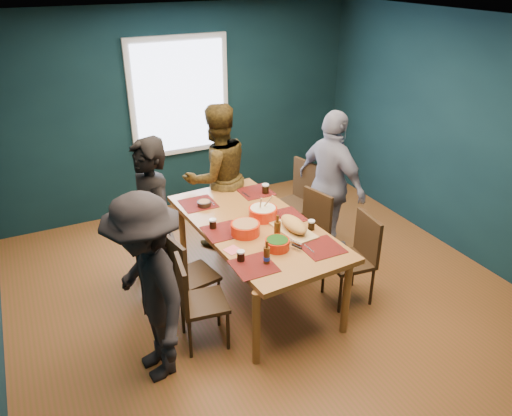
{
  "coord_description": "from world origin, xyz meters",
  "views": [
    {
      "loc": [
        -1.99,
        -3.81,
        3.17
      ],
      "look_at": [
        -0.04,
        0.13,
        0.97
      ],
      "focal_mm": 35.0,
      "sensor_mm": 36.0,
      "label": 1
    }
  ],
  "objects_px": {
    "person_near_left": "(148,290)",
    "bowl_salad": "(245,228)",
    "chair_left_far": "(146,240)",
    "bowl_dumpling": "(263,212)",
    "chair_left_mid": "(186,271)",
    "chair_right_mid": "(310,226)",
    "person_far_left": "(152,229)",
    "bowl_herbs": "(277,244)",
    "chair_right_near": "(358,252)",
    "dining_table": "(255,231)",
    "person_back": "(217,177)",
    "person_right": "(331,185)",
    "chair_right_far": "(300,196)",
    "cutting_board": "(294,226)",
    "chair_left_near": "(194,297)"
  },
  "relations": [
    {
      "from": "person_far_left",
      "to": "bowl_salad",
      "type": "distance_m",
      "value": 0.88
    },
    {
      "from": "chair_left_far",
      "to": "chair_left_mid",
      "type": "relative_size",
      "value": 1.08
    },
    {
      "from": "bowl_herbs",
      "to": "cutting_board",
      "type": "distance_m",
      "value": 0.37
    },
    {
      "from": "person_far_left",
      "to": "bowl_herbs",
      "type": "relative_size",
      "value": 7.87
    },
    {
      "from": "dining_table",
      "to": "person_back",
      "type": "height_order",
      "value": "person_back"
    },
    {
      "from": "bowl_herbs",
      "to": "bowl_dumpling",
      "type": "bearing_deg",
      "value": 75.3
    },
    {
      "from": "chair_left_far",
      "to": "bowl_salad",
      "type": "height_order",
      "value": "chair_left_far"
    },
    {
      "from": "chair_right_mid",
      "to": "person_far_left",
      "type": "bearing_deg",
      "value": 164.86
    },
    {
      "from": "person_right",
      "to": "bowl_salad",
      "type": "bearing_deg",
      "value": 100.94
    },
    {
      "from": "person_near_left",
      "to": "chair_left_far",
      "type": "bearing_deg",
      "value": 161.93
    },
    {
      "from": "person_near_left",
      "to": "bowl_salad",
      "type": "xyz_separation_m",
      "value": [
        1.1,
        0.52,
        0.03
      ]
    },
    {
      "from": "chair_right_near",
      "to": "person_far_left",
      "type": "relative_size",
      "value": 0.52
    },
    {
      "from": "chair_left_far",
      "to": "bowl_dumpling",
      "type": "bearing_deg",
      "value": -15.14
    },
    {
      "from": "chair_right_near",
      "to": "bowl_dumpling",
      "type": "relative_size",
      "value": 3.18
    },
    {
      "from": "chair_left_mid",
      "to": "chair_right_far",
      "type": "xyz_separation_m",
      "value": [
        1.75,
        0.82,
        0.08
      ]
    },
    {
      "from": "bowl_herbs",
      "to": "person_far_left",
      "type": "bearing_deg",
      "value": 143.74
    },
    {
      "from": "chair_left_mid",
      "to": "person_near_left",
      "type": "xyz_separation_m",
      "value": [
        -0.49,
        -0.57,
        0.31
      ]
    },
    {
      "from": "person_right",
      "to": "cutting_board",
      "type": "bearing_deg",
      "value": 117.17
    },
    {
      "from": "person_near_left",
      "to": "bowl_salad",
      "type": "distance_m",
      "value": 1.21
    },
    {
      "from": "person_right",
      "to": "chair_right_mid",
      "type": "bearing_deg",
      "value": 109.24
    },
    {
      "from": "chair_left_mid",
      "to": "chair_right_near",
      "type": "distance_m",
      "value": 1.72
    },
    {
      "from": "chair_left_near",
      "to": "chair_right_near",
      "type": "relative_size",
      "value": 0.95
    },
    {
      "from": "chair_left_near",
      "to": "person_right",
      "type": "xyz_separation_m",
      "value": [
        1.99,
        0.85,
        0.35
      ]
    },
    {
      "from": "chair_left_far",
      "to": "dining_table",
      "type": "bearing_deg",
      "value": -21.4
    },
    {
      "from": "person_near_left",
      "to": "person_far_left",
      "type": "bearing_deg",
      "value": 156.61
    },
    {
      "from": "chair_left_mid",
      "to": "chair_right_near",
      "type": "xyz_separation_m",
      "value": [
        1.65,
        -0.47,
        0.02
      ]
    },
    {
      "from": "person_far_left",
      "to": "bowl_salad",
      "type": "relative_size",
      "value": 6.34
    },
    {
      "from": "chair_right_mid",
      "to": "bowl_dumpling",
      "type": "bearing_deg",
      "value": 171.84
    },
    {
      "from": "person_right",
      "to": "cutting_board",
      "type": "relative_size",
      "value": 2.77
    },
    {
      "from": "person_far_left",
      "to": "person_back",
      "type": "distance_m",
      "value": 1.39
    },
    {
      "from": "chair_left_mid",
      "to": "bowl_dumpling",
      "type": "distance_m",
      "value": 0.99
    },
    {
      "from": "dining_table",
      "to": "bowl_herbs",
      "type": "xyz_separation_m",
      "value": [
        -0.03,
        -0.52,
        0.13
      ]
    },
    {
      "from": "chair_right_mid",
      "to": "person_back",
      "type": "bearing_deg",
      "value": 111.81
    },
    {
      "from": "person_near_left",
      "to": "person_back",
      "type": "bearing_deg",
      "value": 138.35
    },
    {
      "from": "person_back",
      "to": "bowl_herbs",
      "type": "xyz_separation_m",
      "value": [
        -0.08,
        -1.63,
        -0.02
      ]
    },
    {
      "from": "chair_left_near",
      "to": "person_right",
      "type": "distance_m",
      "value": 2.19
    },
    {
      "from": "bowl_salad",
      "to": "dining_table",
      "type": "bearing_deg",
      "value": 39.31
    },
    {
      "from": "chair_right_mid",
      "to": "cutting_board",
      "type": "distance_m",
      "value": 0.72
    },
    {
      "from": "dining_table",
      "to": "cutting_board",
      "type": "height_order",
      "value": "cutting_board"
    },
    {
      "from": "person_near_left",
      "to": "bowl_dumpling",
      "type": "xyz_separation_m",
      "value": [
        1.4,
        0.73,
        0.03
      ]
    },
    {
      "from": "dining_table",
      "to": "chair_right_near",
      "type": "height_order",
      "value": "chair_right_near"
    },
    {
      "from": "person_right",
      "to": "person_near_left",
      "type": "height_order",
      "value": "person_right"
    },
    {
      "from": "person_right",
      "to": "chair_right_far",
      "type": "bearing_deg",
      "value": 16.08
    },
    {
      "from": "chair_right_mid",
      "to": "dining_table",
      "type": "bearing_deg",
      "value": 176.74
    },
    {
      "from": "chair_right_far",
      "to": "bowl_salad",
      "type": "bearing_deg",
      "value": -154.51
    },
    {
      "from": "chair_right_mid",
      "to": "chair_left_mid",
      "type": "bearing_deg",
      "value": 174.95
    },
    {
      "from": "chair_left_far",
      "to": "cutting_board",
      "type": "distance_m",
      "value": 1.56
    },
    {
      "from": "chair_left_far",
      "to": "person_near_left",
      "type": "height_order",
      "value": "person_near_left"
    },
    {
      "from": "person_near_left",
      "to": "bowl_herbs",
      "type": "xyz_separation_m",
      "value": [
        1.24,
        0.14,
        0.02
      ]
    },
    {
      "from": "dining_table",
      "to": "chair_left_near",
      "type": "bearing_deg",
      "value": -153.1
    }
  ]
}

